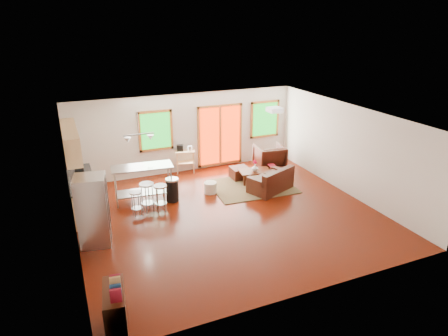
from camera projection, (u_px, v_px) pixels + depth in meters
name	position (u px, v px, depth m)	size (l,w,h in m)	color
floor	(228.00, 215.00, 10.49)	(7.50, 7.00, 0.02)	#3B0C02
ceiling	(229.00, 117.00, 9.56)	(7.50, 7.00, 0.02)	silver
back_wall	(186.00, 133.00, 13.04)	(7.50, 0.02, 2.60)	beige
left_wall	(70.00, 192.00, 8.65)	(0.02, 7.00, 2.60)	beige
right_wall	(349.00, 150.00, 11.40)	(0.02, 7.00, 2.60)	beige
front_wall	(309.00, 233.00, 7.00)	(7.50, 0.02, 2.60)	beige
window_left	(156.00, 131.00, 12.56)	(1.10, 0.05, 1.30)	#116116
french_doors	(220.00, 135.00, 13.51)	(1.60, 0.05, 2.10)	red
window_right	(265.00, 119.00, 13.99)	(1.10, 0.05, 1.30)	#116116
rug	(252.00, 186.00, 12.19)	(2.42, 1.86, 0.02)	#43603B
loveseat	(271.00, 182.00, 11.81)	(1.52, 1.21, 0.71)	black
coffee_table	(255.00, 172.00, 12.42)	(1.05, 0.72, 0.39)	#3B190B
armchair	(270.00, 156.00, 13.39)	(0.92, 0.86, 0.94)	black
ottoman	(240.00, 173.00, 12.76)	(0.55, 0.55, 0.37)	black
pouf	(210.00, 188.00, 11.72)	(0.38, 0.38, 0.33)	beige
vase	(255.00, 167.00, 12.29)	(0.23, 0.24, 0.35)	silver
book	(269.00, 162.00, 12.66)	(0.22, 0.03, 0.29)	maroon
cabinets	(79.00, 179.00, 10.34)	(0.64, 2.24, 2.30)	tan
refrigerator	(93.00, 211.00, 8.87)	(0.76, 0.74, 1.64)	#B7BABC
island	(143.00, 177.00, 11.00)	(1.70, 0.82, 1.04)	#B7BABC
cup	(150.00, 169.00, 10.77)	(0.13, 0.10, 0.13)	silver
bar_stool_a	(136.00, 198.00, 10.27)	(0.36, 0.36, 0.67)	#B7BABC
bar_stool_b	(147.00, 191.00, 10.45)	(0.48, 0.48, 0.80)	#B7BABC
bar_stool_c	(160.00, 192.00, 10.49)	(0.38, 0.38, 0.74)	#B7BABC
trash_can	(172.00, 190.00, 11.15)	(0.48, 0.48, 0.67)	black
kitchen_cart	(184.00, 154.00, 13.10)	(0.71, 0.56, 0.95)	tan
bookshelf	(115.00, 310.00, 6.49)	(0.45, 0.90, 1.02)	#3B190B
ceiling_flush	(274.00, 110.00, 10.69)	(0.35, 0.35, 0.12)	white
pendant_light	(139.00, 138.00, 10.41)	(0.80, 0.18, 0.79)	gray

